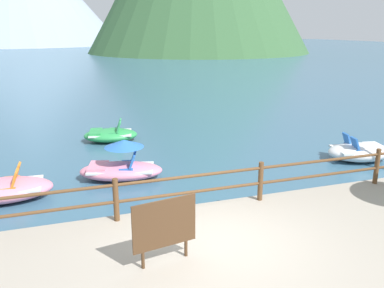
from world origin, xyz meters
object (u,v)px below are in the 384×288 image
object	(u,v)px
sign_board	(165,224)
pedal_boat_0	(121,166)
pedal_boat_2	(360,152)
pedal_boat_3	(2,190)
pedal_boat_4	(110,135)

from	to	relation	value
sign_board	pedal_boat_0	distance (m)	5.43
pedal_boat_2	pedal_boat_3	distance (m)	11.21
pedal_boat_4	sign_board	bearing A→B (deg)	-91.73
sign_board	pedal_boat_4	size ratio (longest dim) A/B	0.51
pedal_boat_2	pedal_boat_4	distance (m)	9.31
pedal_boat_0	pedal_boat_4	xyz separation A→B (m)	(0.24, 4.36, -0.13)
sign_board	pedal_boat_2	world-z (taller)	sign_board
pedal_boat_0	pedal_boat_3	world-z (taller)	pedal_boat_0
sign_board	pedal_boat_0	size ratio (longest dim) A/B	0.44
pedal_boat_0	pedal_boat_4	world-z (taller)	pedal_boat_0
sign_board	pedal_boat_2	bearing A→B (deg)	29.67
sign_board	pedal_boat_0	world-z (taller)	sign_board
pedal_boat_0	pedal_boat_4	bearing A→B (deg)	86.90
sign_board	pedal_boat_0	xyz separation A→B (m)	(0.06, 5.38, -0.74)
sign_board	pedal_boat_4	distance (m)	9.78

